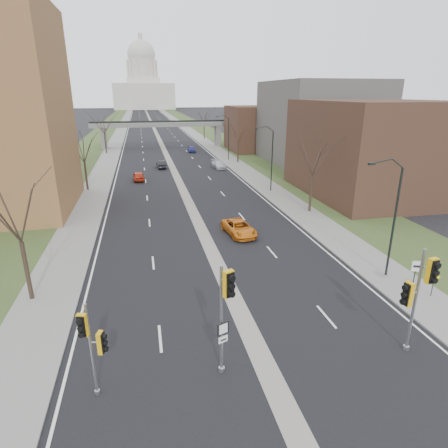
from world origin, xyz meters
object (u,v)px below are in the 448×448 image
object	(u,v)px
car_right_far	(191,149)
car_right_mid	(219,164)
car_right_near	(239,228)
car_left_near	(139,176)
warning_sign	(434,280)
speed_limit_sign	(415,273)
signal_pole_left	(92,339)
signal_pole_right	(418,289)
car_left_far	(161,164)
signal_pole_median	(225,303)

from	to	relation	value
car_right_far	car_right_mid	bearing A→B (deg)	-84.80
car_right_near	car_left_near	bearing A→B (deg)	102.51
warning_sign	speed_limit_sign	bearing A→B (deg)	-163.62
speed_limit_sign	car_left_near	world-z (taller)	speed_limit_sign
signal_pole_left	signal_pole_right	bearing A→B (deg)	14.85
signal_pole_right	car_right_mid	bearing A→B (deg)	81.72
car_left_far	car_right_mid	world-z (taller)	car_right_mid
car_right_near	car_right_mid	xyz separation A→B (m)	(4.82, 33.19, -0.00)
car_left_far	speed_limit_sign	bearing A→B (deg)	100.91
car_left_far	signal_pole_right	bearing A→B (deg)	95.71
warning_sign	car_left_near	world-z (taller)	warning_sign
signal_pole_median	speed_limit_sign	xyz separation A→B (m)	(13.49, 4.29, -2.05)
warning_sign	car_right_far	xyz separation A→B (m)	(-6.91, 67.72, -0.60)
signal_pole_left	warning_sign	world-z (taller)	signal_pole_left
signal_pole_right	speed_limit_sign	bearing A→B (deg)	42.92
signal_pole_left	car_right_far	bearing A→B (deg)	95.13
warning_sign	car_right_near	size ratio (longest dim) A/B	0.36
signal_pole_left	speed_limit_sign	bearing A→B (deg)	28.88
car_right_mid	car_right_far	size ratio (longest dim) A/B	1.20
signal_pole_left	car_right_mid	xyz separation A→B (m)	(16.02, 51.56, -2.37)
signal_pole_right	car_left_near	distance (m)	46.87
signal_pole_left	signal_pole_right	xyz separation A→B (m)	(15.41, -0.31, 0.75)
car_left_far	car_left_near	bearing A→B (deg)	62.86
car_left_near	car_right_far	world-z (taller)	car_left_near
car_right_near	car_right_mid	distance (m)	33.53
signal_pole_median	signal_pole_right	size ratio (longest dim) A/B	0.99
signal_pole_median	car_left_far	xyz separation A→B (m)	(0.08, 53.84, -3.31)
speed_limit_sign	car_left_near	distance (m)	43.68
speed_limit_sign	car_right_far	distance (m)	67.81
signal_pole_left	warning_sign	distance (m)	21.24
signal_pole_median	speed_limit_sign	size ratio (longest dim) A/B	2.17
car_left_near	car_right_far	xyz separation A→B (m)	(11.95, 27.54, -0.03)
signal_pole_left	warning_sign	xyz separation A→B (m)	(20.73, 4.27, -1.78)
signal_pole_left	car_left_far	bearing A→B (deg)	99.77
signal_pole_left	speed_limit_sign	distance (m)	19.83
speed_limit_sign	car_right_mid	world-z (taller)	speed_limit_sign
warning_sign	car_left_far	xyz separation A→B (m)	(-14.85, 49.69, -0.60)
car_left_near	car_right_mid	xyz separation A→B (m)	(14.16, 7.10, -0.02)
signal_pole_left	car_right_mid	world-z (taller)	signal_pole_left
signal_pole_right	car_right_far	bearing A→B (deg)	83.66
signal_pole_right	car_right_near	world-z (taller)	signal_pole_right
car_right_mid	signal_pole_median	bearing A→B (deg)	-107.34
signal_pole_right	car_left_near	xyz separation A→B (m)	(-13.54, 44.76, -3.10)
car_left_far	car_right_mid	xyz separation A→B (m)	(10.14, -2.41, 0.01)
car_left_near	car_right_far	bearing A→B (deg)	-116.50
signal_pole_left	car_right_near	world-z (taller)	signal_pole_left
signal_pole_median	signal_pole_left	bearing A→B (deg)	159.22
signal_pole_left	warning_sign	bearing A→B (deg)	27.65
car_left_far	signal_pole_left	bearing A→B (deg)	79.54
speed_limit_sign	warning_sign	world-z (taller)	speed_limit_sign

